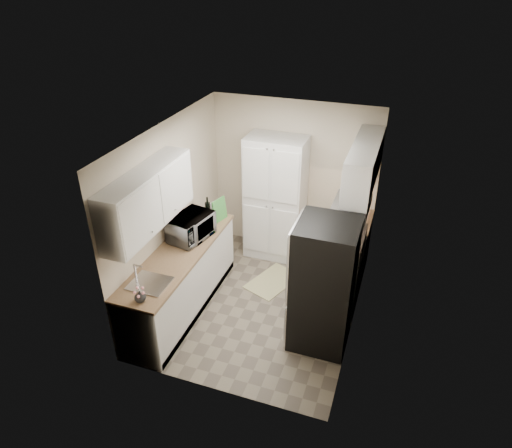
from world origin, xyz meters
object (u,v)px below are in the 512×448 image
Objects in this scene: pantry_cabinet at (275,199)px; refrigerator at (323,285)px; microwave at (191,227)px; electric_range at (336,274)px; wine_bottle at (208,208)px; toaster_oven at (349,214)px.

pantry_cabinet is 2.07m from refrigerator.
electric_range is at bearing -65.66° from microwave.
refrigerator reaches higher than microwave.
electric_range is 2.10m from microwave.
wine_bottle is 2.07m from toaster_oven.
refrigerator is at bearing -26.10° from wine_bottle.
wine_bottle is at bearing 175.60° from electric_range.
refrigerator is (-0.03, -0.80, 0.37)m from electric_range.
microwave is (-1.92, 0.36, 0.24)m from refrigerator.
microwave is (-1.95, -0.44, 0.61)m from electric_range.
refrigerator is 4.24× the size of toaster_oven.
refrigerator is (1.14, -1.73, -0.15)m from pantry_cabinet.
wine_bottle reaches higher than electric_range.
wine_bottle is at bearing 13.84° from microwave.
pantry_cabinet is 1.18× the size of refrigerator.
wine_bottle is at bearing -153.64° from toaster_oven.
pantry_cabinet is at bearing 141.78° from electric_range.
electric_range is at bearing -4.40° from wine_bottle.
pantry_cabinet reaches higher than toaster_oven.
toaster_oven is (1.18, -0.18, 0.04)m from pantry_cabinet.
wine_bottle is (-0.80, -0.77, 0.07)m from pantry_cabinet.
toaster_oven is (0.04, 1.54, 0.19)m from refrigerator.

